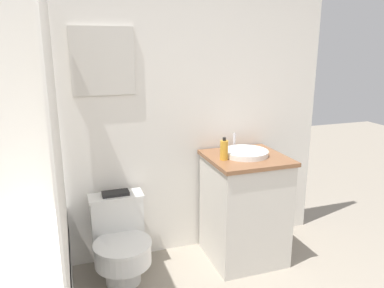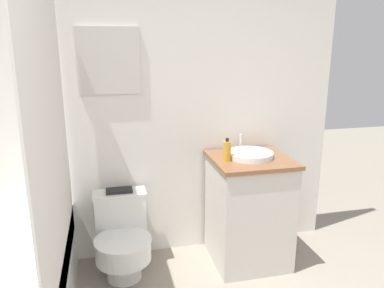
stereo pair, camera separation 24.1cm
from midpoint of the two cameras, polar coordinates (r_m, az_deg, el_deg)
name	(u,v)px [view 2 (the right image)]	position (r m, az deg, el deg)	size (l,w,h in m)	color
wall_back	(131,103)	(2.86, -6.90, 6.23)	(3.30, 0.07, 2.50)	white
toilet	(122,238)	(2.88, -8.17, -14.11)	(0.41, 0.54, 0.61)	white
vanity	(249,210)	(3.01, 10.92, -9.88)	(0.59, 0.58, 0.86)	beige
sink	(250,154)	(2.88, 11.18, -1.58)	(0.35, 0.39, 0.13)	white
soap_bottle	(227,151)	(2.74, 7.86, -1.07)	(0.06, 0.06, 0.17)	gold
book_on_tank	(119,190)	(2.86, -8.68, -7.05)	(0.20, 0.10, 0.02)	black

